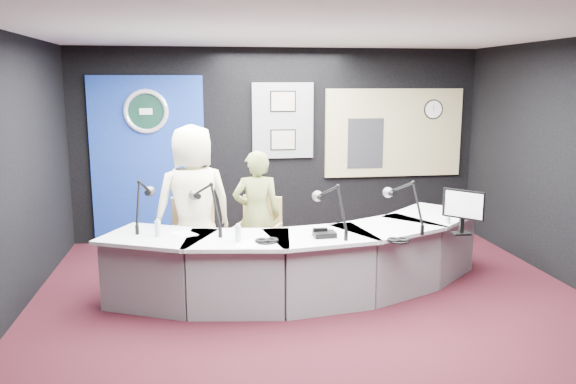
{
  "coord_description": "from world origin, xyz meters",
  "views": [
    {
      "loc": [
        -1.14,
        -5.44,
        2.3
      ],
      "look_at": [
        -0.2,
        0.8,
        1.1
      ],
      "focal_mm": 36.0,
      "sensor_mm": 36.0,
      "label": 1
    }
  ],
  "objects": [
    {
      "name": "ground",
      "position": [
        0.0,
        0.0,
        0.0
      ],
      "size": [
        6.0,
        6.0,
        0.0
      ],
      "primitive_type": "plane",
      "color": "black",
      "rests_on": "ground"
    },
    {
      "name": "ceiling",
      "position": [
        0.0,
        0.0,
        2.8
      ],
      "size": [
        6.0,
        6.0,
        0.02
      ],
      "primitive_type": "cube",
      "color": "silver",
      "rests_on": "ground"
    },
    {
      "name": "wall_back",
      "position": [
        0.0,
        3.0,
        1.4
      ],
      "size": [
        6.0,
        0.02,
        2.8
      ],
      "primitive_type": "cube",
      "color": "black",
      "rests_on": "ground"
    },
    {
      "name": "wall_front",
      "position": [
        0.0,
        -3.0,
        1.4
      ],
      "size": [
        6.0,
        0.02,
        2.8
      ],
      "primitive_type": "cube",
      "color": "black",
      "rests_on": "ground"
    },
    {
      "name": "broadcast_desk",
      "position": [
        -0.05,
        0.55,
        0.38
      ],
      "size": [
        4.5,
        1.9,
        0.75
      ],
      "primitive_type": null,
      "color": "silver",
      "rests_on": "ground"
    },
    {
      "name": "backdrop_panel",
      "position": [
        -1.9,
        2.97,
        1.25
      ],
      "size": [
        1.6,
        0.05,
        2.3
      ],
      "primitive_type": "cube",
      "color": "navy",
      "rests_on": "wall_back"
    },
    {
      "name": "agency_seal",
      "position": [
        -1.9,
        2.93,
        1.9
      ],
      "size": [
        0.63,
        0.07,
        0.63
      ],
      "primitive_type": "torus",
      "rotation": [
        1.57,
        0.0,
        0.0
      ],
      "color": "silver",
      "rests_on": "backdrop_panel"
    },
    {
      "name": "seal_center",
      "position": [
        -1.9,
        2.94,
        1.9
      ],
      "size": [
        0.48,
        0.01,
        0.48
      ],
      "primitive_type": "cylinder",
      "rotation": [
        1.57,
        0.0,
        0.0
      ],
      "color": "black",
      "rests_on": "backdrop_panel"
    },
    {
      "name": "pinboard",
      "position": [
        0.05,
        2.97,
        1.75
      ],
      "size": [
        0.9,
        0.04,
        1.1
      ],
      "primitive_type": "cube",
      "color": "slate",
      "rests_on": "wall_back"
    },
    {
      "name": "framed_photo_upper",
      "position": [
        0.05,
        2.94,
        2.03
      ],
      "size": [
        0.34,
        0.02,
        0.27
      ],
      "primitive_type": "cube",
      "color": "gray",
      "rests_on": "pinboard"
    },
    {
      "name": "framed_photo_lower",
      "position": [
        0.05,
        2.94,
        1.47
      ],
      "size": [
        0.34,
        0.02,
        0.27
      ],
      "primitive_type": "cube",
      "color": "gray",
      "rests_on": "pinboard"
    },
    {
      "name": "booth_window_frame",
      "position": [
        1.75,
        2.97,
        1.55
      ],
      "size": [
        2.12,
        0.06,
        1.32
      ],
      "primitive_type": "cube",
      "color": "tan",
      "rests_on": "wall_back"
    },
    {
      "name": "booth_glow",
      "position": [
        1.75,
        2.96,
        1.55
      ],
      "size": [
        2.0,
        0.02,
        1.2
      ],
      "primitive_type": "cube",
      "color": "#FCE79F",
      "rests_on": "booth_window_frame"
    },
    {
      "name": "equipment_rack",
      "position": [
        1.3,
        2.94,
        1.4
      ],
      "size": [
        0.55,
        0.02,
        0.75
      ],
      "primitive_type": "cube",
      "color": "black",
      "rests_on": "booth_window_frame"
    },
    {
      "name": "wall_clock",
      "position": [
        2.35,
        2.94,
        1.9
      ],
      "size": [
        0.28,
        0.01,
        0.28
      ],
      "primitive_type": "cylinder",
      "rotation": [
        1.57,
        0.0,
        0.0
      ],
      "color": "white",
      "rests_on": "booth_window_frame"
    },
    {
      "name": "armchair_left",
      "position": [
        -1.25,
        1.08,
        0.43
      ],
      "size": [
        0.5,
        0.5,
        0.86
      ],
      "primitive_type": null,
      "rotation": [
        0.0,
        0.0,
        0.04
      ],
      "color": "tan",
      "rests_on": "ground"
    },
    {
      "name": "armchair_right",
      "position": [
        -0.52,
        1.12,
        0.48
      ],
      "size": [
        0.71,
        0.71,
        0.96
      ],
      "primitive_type": null,
      "rotation": [
        0.0,
        0.0,
        -0.41
      ],
      "color": "tan",
      "rests_on": "ground"
    },
    {
      "name": "draped_jacket",
      "position": [
        -1.26,
        1.33,
        0.62
      ],
      "size": [
        0.5,
        0.12,
        0.7
      ],
      "primitive_type": "cube",
      "rotation": [
        0.0,
        0.0,
        0.04
      ],
      "color": "slate",
      "rests_on": "armchair_left"
    },
    {
      "name": "person_man",
      "position": [
        -1.25,
        1.08,
        0.92
      ],
      "size": [
        1.03,
        0.82,
        1.85
      ],
      "primitive_type": "imported",
      "rotation": [
        0.0,
        0.0,
        3.43
      ],
      "color": "#F2EAC1",
      "rests_on": "ground"
    },
    {
      "name": "person_woman",
      "position": [
        -0.52,
        1.12,
        0.77
      ],
      "size": [
        0.59,
        0.41,
        1.54
      ],
      "primitive_type": "imported",
      "rotation": [
        0.0,
        0.0,
        3.06
      ],
      "color": "olive",
      "rests_on": "ground"
    },
    {
      "name": "computer_monitor",
      "position": [
        1.5,
        0.02,
        1.07
      ],
      "size": [
        0.28,
        0.31,
        0.27
      ],
      "primitive_type": "cube",
      "rotation": [
        0.0,
        0.0,
        -0.85
      ],
      "color": "black",
      "rests_on": "broadcast_desk"
    },
    {
      "name": "desk_phone",
      "position": [
        0.08,
        0.15,
        0.78
      ],
      "size": [
        0.23,
        0.18,
        0.06
      ],
      "primitive_type": "cube",
      "rotation": [
        0.0,
        0.0,
        0.02
      ],
      "color": "black",
      "rests_on": "broadcast_desk"
    },
    {
      "name": "headphones_near",
      "position": [
        0.77,
        -0.14,
        0.77
      ],
      "size": [
        0.23,
        0.23,
        0.04
      ],
      "primitive_type": "torus",
      "color": "black",
      "rests_on": "broadcast_desk"
    },
    {
      "name": "headphones_far",
      "position": [
        -0.53,
        0.02,
        0.77
      ],
      "size": [
        0.22,
        0.22,
        0.04
      ],
      "primitive_type": "torus",
      "color": "black",
      "rests_on": "broadcast_desk"
    },
    {
      "name": "paper_stack",
      "position": [
        -1.35,
        0.47,
        0.75
      ],
      "size": [
        0.31,
        0.34,
        0.0
      ],
      "primitive_type": "cube",
      "rotation": [
        0.0,
        0.0,
        0.55
      ],
      "color": "white",
      "rests_on": "broadcast_desk"
    },
    {
      "name": "notepad",
      "position": [
        -0.73,
        -0.04,
        0.75
      ],
      "size": [
        0.28,
        0.32,
        0.0
      ],
      "primitive_type": "cube",
      "rotation": [
        0.0,
        0.0,
        -0.38
      ],
      "color": "white",
      "rests_on": "broadcast_desk"
    },
    {
      "name": "boom_mic_a",
      "position": [
        -1.78,
        0.83,
        1.05
      ],
      "size": [
        0.21,
        0.73,
        0.6
      ],
      "primitive_type": null,
      "color": "black",
      "rests_on": "broadcast_desk"
    },
    {
      "name": "boom_mic_b",
      "position": [
        -1.11,
        0.56,
        1.05
      ],
      "size": [
        0.38,
        0.68,
        0.6
      ],
      "primitive_type": null,
      "color": "black",
      "rests_on": "broadcast_desk"
    },
    {
      "name": "boom_mic_c",
      "position": [
        0.17,
        0.27,
        1.05
      ],
      "size": [
        0.29,
        0.72,
        0.6
      ],
      "primitive_type": null,
      "color": "black",
      "rests_on": "broadcast_desk"
    },
    {
      "name": "boom_mic_d",
      "position": [
        1.0,
        0.36,
        1.05
      ],
      "size": [
        0.3,
        0.71,
        0.6
      ],
      "primitive_type": null,
      "color": "black",
      "rests_on": "broadcast_desk"
    },
    {
      "name": "water_bottles",
      "position": [
        -0.02,
        0.3,
        0.84
      ],
      "size": [
        3.23,
        0.46,
        0.18
      ],
      "primitive_type": null,
      "color": "silver",
      "rests_on": "broadcast_desk"
    }
  ]
}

